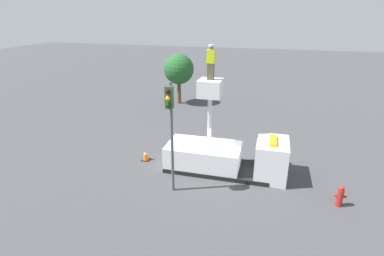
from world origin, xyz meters
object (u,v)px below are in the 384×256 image
fire_hydrant (340,196)px  bucket_truck (225,155)px  traffic_cone_rear (146,154)px  worker (211,62)px  tree_left_bg (179,69)px  traffic_light_pole (170,118)px

fire_hydrant → bucket_truck: bearing=161.3°
bucket_truck → traffic_cone_rear: (-4.83, 0.02, -0.57)m
worker → tree_left_bg: 13.48m
bucket_truck → traffic_light_pole: size_ratio=1.20×
fire_hydrant → traffic_cone_rear: bearing=169.6°
bucket_truck → worker: bearing=180.0°
worker → traffic_light_pole: 3.72m
bucket_truck → fire_hydrant: bearing=-18.7°
fire_hydrant → traffic_cone_rear: size_ratio=1.31×
worker → tree_left_bg: worker is taller
worker → bucket_truck: bearing=0.0°
bucket_truck → worker: 5.18m
worker → fire_hydrant: bearing=-16.1°
traffic_light_pole → traffic_cone_rear: (-2.63, 2.81, -3.54)m
bucket_truck → tree_left_bg: size_ratio=1.40×
worker → tree_left_bg: (-5.49, 12.01, -2.73)m
bucket_truck → worker: (-0.95, 0.00, 5.09)m
bucket_truck → fire_hydrant: bucket_truck is taller
fire_hydrant → tree_left_bg: (-12.08, 13.92, 2.79)m
worker → fire_hydrant: 8.81m
worker → traffic_cone_rear: (-3.89, 0.02, -5.66)m
fire_hydrant → tree_left_bg: size_ratio=0.22×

